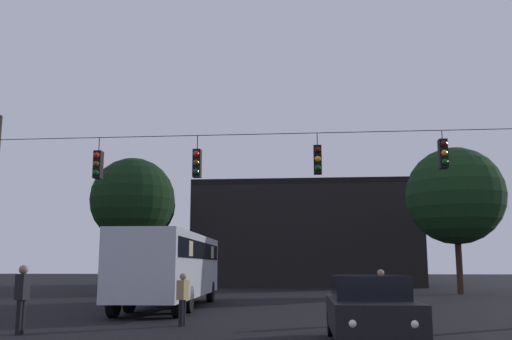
% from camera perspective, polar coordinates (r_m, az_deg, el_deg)
% --- Properties ---
extents(ground_plane, '(168.00, 168.00, 0.00)m').
position_cam_1_polar(ground_plane, '(31.38, 2.67, -12.90)').
color(ground_plane, black).
rests_on(ground_plane, ground).
extents(overhead_signal_span, '(18.97, 0.44, 6.95)m').
position_cam_1_polar(overhead_signal_span, '(18.31, 0.64, -2.78)').
color(overhead_signal_span, black).
rests_on(overhead_signal_span, ground).
extents(city_bus, '(2.93, 11.09, 3.00)m').
position_cam_1_polar(city_bus, '(23.84, -8.62, -9.33)').
color(city_bus, '#B7BCC6').
rests_on(city_bus, ground).
extents(car_near_right, '(1.84, 4.35, 1.52)m').
position_cam_1_polar(car_near_right, '(13.27, 11.54, -13.64)').
color(car_near_right, black).
rests_on(car_near_right, ground).
extents(pedestrian_crossing_left, '(0.32, 0.41, 1.52)m').
position_cam_1_polar(pedestrian_crossing_left, '(16.94, -7.51, -12.69)').
color(pedestrian_crossing_left, black).
rests_on(pedestrian_crossing_left, ground).
extents(pedestrian_crossing_center, '(0.33, 0.41, 1.62)m').
position_cam_1_polar(pedestrian_crossing_center, '(17.96, 12.69, -12.15)').
color(pedestrian_crossing_center, black).
rests_on(pedestrian_crossing_center, ground).
extents(pedestrian_crossing_right, '(0.25, 0.36, 1.76)m').
position_cam_1_polar(pedestrian_crossing_right, '(15.95, -22.81, -11.66)').
color(pedestrian_crossing_right, black).
rests_on(pedestrian_crossing_right, ground).
extents(corner_building, '(18.88, 12.84, 8.79)m').
position_cam_1_polar(corner_building, '(51.54, 5.13, -6.74)').
color(corner_building, black).
rests_on(corner_building, ground).
extents(tree_left_silhouette, '(4.97, 4.97, 8.06)m').
position_cam_1_polar(tree_left_silhouette, '(33.85, -12.50, -3.04)').
color(tree_left_silhouette, black).
rests_on(tree_left_silhouette, ground).
extents(tree_behind_building, '(5.89, 5.89, 9.58)m').
position_cam_1_polar(tree_behind_building, '(46.89, -11.86, -3.56)').
color(tree_behind_building, black).
rests_on(tree_behind_building, ground).
extents(tree_right_far, '(6.11, 6.11, 9.14)m').
position_cam_1_polar(tree_right_far, '(37.32, 19.68, -2.50)').
color(tree_right_far, '#2D2116').
rests_on(tree_right_far, ground).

